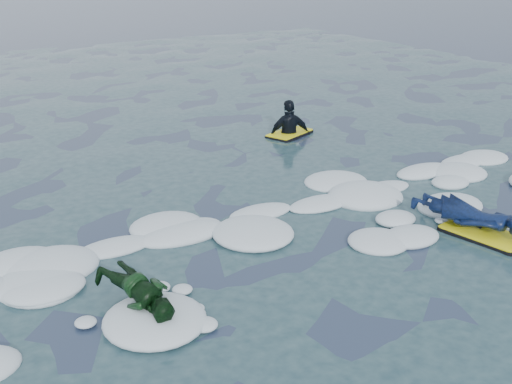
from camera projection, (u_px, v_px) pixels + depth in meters
ground at (317, 254)px, 8.87m from camera, size 120.00×120.00×0.00m
foam_band at (276, 228)px, 9.69m from camera, size 12.00×3.10×0.30m
prone_woman_unit at (473, 218)px, 9.46m from camera, size 1.06×1.89×0.47m
prone_child_unit at (143, 294)px, 7.37m from camera, size 0.77×1.32×0.49m
waiting_rider_unit at (289, 136)px, 14.38m from camera, size 1.26×0.98×1.66m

